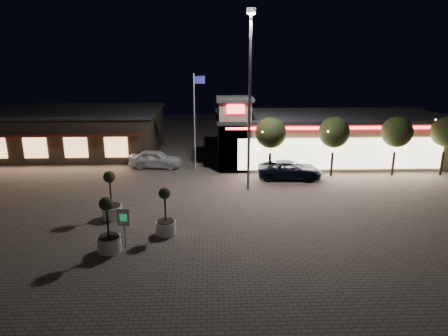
{
  "coord_description": "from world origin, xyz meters",
  "views": [
    {
      "loc": [
        -0.69,
        -19.49,
        9.54
      ],
      "look_at": [
        0.18,
        6.0,
        2.19
      ],
      "focal_mm": 32.0,
      "sensor_mm": 36.0,
      "label": 1
    }
  ],
  "objects_px": {
    "planter_mid": "(109,235)",
    "valet_sign": "(124,221)",
    "pickup_truck": "(290,170)",
    "white_sedan": "(156,159)",
    "planter_left": "(112,204)"
  },
  "relations": [
    {
      "from": "planter_mid",
      "to": "valet_sign",
      "type": "bearing_deg",
      "value": 25.77
    },
    {
      "from": "pickup_truck",
      "to": "white_sedan",
      "type": "distance_m",
      "value": 11.56
    },
    {
      "from": "pickup_truck",
      "to": "white_sedan",
      "type": "relative_size",
      "value": 1.12
    },
    {
      "from": "white_sedan",
      "to": "planter_left",
      "type": "distance_m",
      "value": 11.16
    },
    {
      "from": "planter_left",
      "to": "valet_sign",
      "type": "relative_size",
      "value": 1.4
    },
    {
      "from": "pickup_truck",
      "to": "valet_sign",
      "type": "height_order",
      "value": "valet_sign"
    },
    {
      "from": "planter_left",
      "to": "valet_sign",
      "type": "bearing_deg",
      "value": -67.99
    },
    {
      "from": "white_sedan",
      "to": "planter_left",
      "type": "height_order",
      "value": "planter_left"
    },
    {
      "from": "planter_mid",
      "to": "valet_sign",
      "type": "distance_m",
      "value": 0.98
    },
    {
      "from": "white_sedan",
      "to": "pickup_truck",
      "type": "bearing_deg",
      "value": -99.82
    },
    {
      "from": "pickup_truck",
      "to": "valet_sign",
      "type": "xyz_separation_m",
      "value": [
        -10.63,
        -11.39,
        0.78
      ]
    },
    {
      "from": "planter_left",
      "to": "valet_sign",
      "type": "distance_m",
      "value": 4.13
    },
    {
      "from": "valet_sign",
      "to": "pickup_truck",
      "type": "bearing_deg",
      "value": 46.98
    },
    {
      "from": "planter_mid",
      "to": "valet_sign",
      "type": "xyz_separation_m",
      "value": [
        0.71,
        0.34,
        0.59
      ]
    },
    {
      "from": "planter_mid",
      "to": "pickup_truck",
      "type": "bearing_deg",
      "value": 45.98
    }
  ]
}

